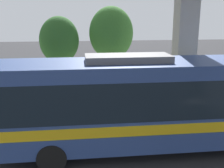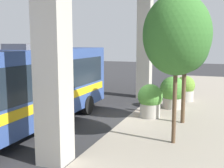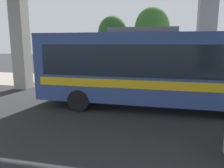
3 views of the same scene
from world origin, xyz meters
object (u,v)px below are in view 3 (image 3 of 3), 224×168
at_px(fire_hydrant, 83,81).
at_px(planter_back, 48,71).
at_px(planter_front, 101,74).
at_px(street_tree_far, 152,28).
at_px(street_tree_near, 112,34).
at_px(planter_middle, 73,71).
at_px(bus, 169,66).

height_order(fire_hydrant, planter_back, planter_back).
height_order(fire_hydrant, planter_front, planter_front).
xyz_separation_m(planter_back, street_tree_far, (-0.45, 8.08, 3.23)).
bearing_deg(street_tree_far, fire_hydrant, -62.85).
xyz_separation_m(fire_hydrant, street_tree_near, (-2.30, 1.59, 3.23)).
bearing_deg(street_tree_far, planter_middle, -81.03).
height_order(fire_hydrant, street_tree_near, street_tree_near).
distance_m(planter_back, street_tree_near, 5.95).
height_order(planter_back, street_tree_far, street_tree_far).
bearing_deg(street_tree_far, bus, 10.28).
distance_m(planter_back, street_tree_far, 8.72).
xyz_separation_m(planter_back, street_tree_near, (-0.46, 5.19, 2.86)).
height_order(bus, street_tree_far, street_tree_far).
distance_m(planter_front, street_tree_near, 3.31).
height_order(planter_front, street_tree_near, street_tree_near).
distance_m(bus, planter_front, 6.36).
bearing_deg(planter_front, street_tree_far, 116.72).
xyz_separation_m(planter_middle, street_tree_near, (-0.91, 2.85, 2.74)).
relative_size(planter_middle, street_tree_far, 0.34).
bearing_deg(planter_middle, fire_hydrant, 42.35).
bearing_deg(planter_middle, street_tree_near, 107.76).
bearing_deg(bus, planter_middle, -127.11).
distance_m(planter_front, street_tree_far, 4.90).
distance_m(fire_hydrant, street_tree_far, 6.19).
relative_size(planter_front, street_tree_near, 0.34).
distance_m(bus, fire_hydrant, 6.92).
xyz_separation_m(planter_middle, planter_back, (-0.45, -2.34, -0.12)).
xyz_separation_m(fire_hydrant, planter_middle, (-1.39, -1.27, 0.49)).
distance_m(planter_front, planter_middle, 2.53).
bearing_deg(planter_front, planter_back, -104.47).
xyz_separation_m(bus, fire_hydrant, (-3.79, -5.58, -1.56)).
bearing_deg(street_tree_far, planter_back, -86.79).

